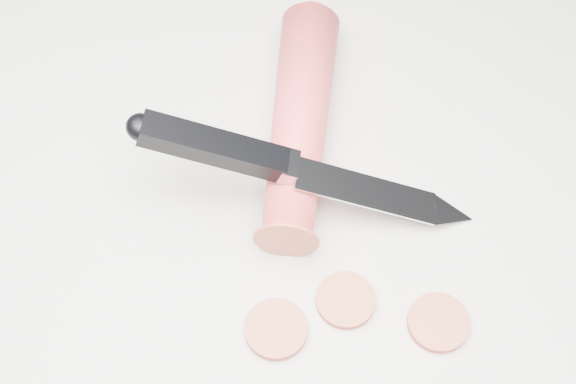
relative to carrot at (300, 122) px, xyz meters
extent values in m
plane|color=silver|center=(-0.03, -0.11, -0.02)|extent=(2.40, 2.40, 0.00)
cylinder|color=#E9363A|center=(0.00, 0.00, 0.00)|extent=(0.10, 0.18, 0.04)
cylinder|color=#C24F33|center=(-0.05, -0.14, -0.02)|extent=(0.04, 0.04, 0.01)
cylinder|color=#C24F33|center=(0.05, -0.15, -0.02)|extent=(0.04, 0.04, 0.01)
cylinder|color=#C24F33|center=(0.00, -0.13, -0.02)|extent=(0.04, 0.04, 0.01)
camera|label=1|loc=(-0.08, -0.31, 0.46)|focal=50.00mm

